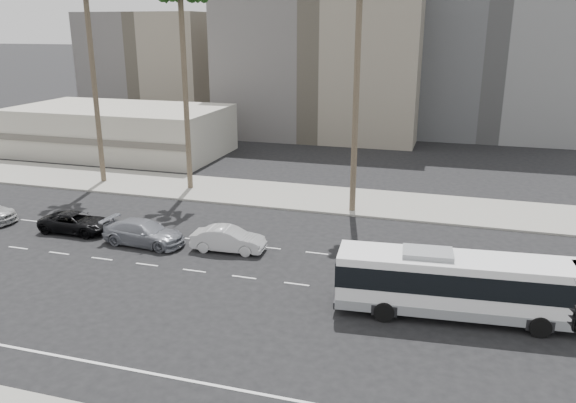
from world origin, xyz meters
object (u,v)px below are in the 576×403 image
at_px(car_b, 144,233).
at_px(car_c, 76,223).
at_px(city_bus, 457,283).
at_px(car_a, 228,239).

distance_m(car_b, car_c, 5.54).
distance_m(city_bus, car_c, 24.89).
xyz_separation_m(city_bus, car_b, (-18.93, 3.98, -0.91)).
xyz_separation_m(car_b, car_c, (-5.50, 0.67, -0.10)).
bearing_deg(car_a, car_c, 85.45).
bearing_deg(car_b, car_a, -81.18).
bearing_deg(city_bus, car_c, 164.29).
distance_m(city_bus, car_a, 14.20).
bearing_deg(car_b, city_bus, -98.48).
xyz_separation_m(city_bus, car_a, (-13.43, 4.50, -0.94)).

